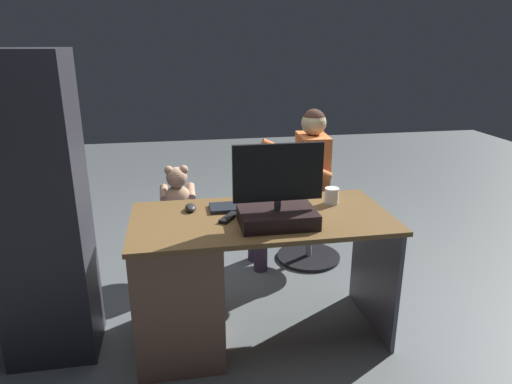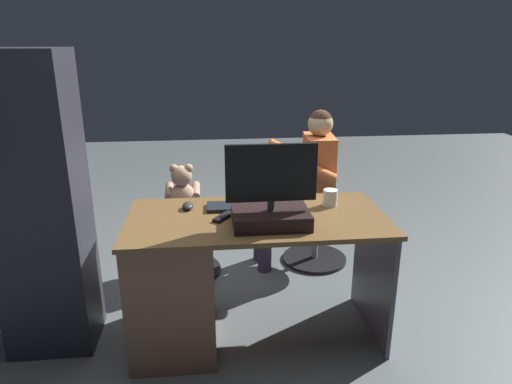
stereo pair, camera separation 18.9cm
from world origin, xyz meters
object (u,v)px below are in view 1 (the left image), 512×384
Objects in this scene: cup at (332,196)px; teddy_bear at (177,192)px; person at (299,176)px; office_chair_teddy at (180,239)px; visitor_chair at (310,224)px; monitor at (278,203)px; keyboard at (248,206)px; computer_mouse at (191,208)px; tv_remote at (229,217)px; desk at (196,279)px.

cup reaches higher than teddy_bear.
person reaches higher than teddy_bear.
office_chair_teddy and visitor_chair have the same top height.
cup is at bearing 141.99° from office_chair_teddy.
person is at bearing -111.23° from monitor.
person is at bearing -124.05° from keyboard.
office_chair_teddy is 0.35m from teddy_bear.
person reaches higher than cup.
computer_mouse is 0.25m from tv_remote.
computer_mouse is (0.42, -0.27, -0.09)m from monitor.
monitor is 0.28m from tv_remote.
office_chair_teddy is at bearing -84.17° from computer_mouse.
person reaches higher than visitor_chair.
computer_mouse reaches higher than keyboard.
desk is 14.24× the size of computer_mouse.
visitor_chair is at bearing -94.83° from tv_remote.
tv_remote is (-0.18, 0.01, 0.35)m from desk.
teddy_bear reaches higher than computer_mouse.
teddy_bear is 0.87m from person.
desk is at bearing 31.29° from tv_remote.
desk is 1.19× the size of person.
visitor_chair is at bearing -175.23° from office_chair_teddy.
teddy_bear is at bearing 4.04° from visitor_chair.
monitor is 1.06m from teddy_bear.
cup reaches higher than office_chair_teddy.
monitor is 1.17m from office_chair_teddy.
keyboard is 0.88m from office_chair_teddy.
visitor_chair is at bearing -135.78° from desk.
person reaches higher than office_chair_teddy.
tv_remote is (-0.19, 0.16, -0.01)m from computer_mouse.
cup is at bearing 81.46° from visitor_chair.
teddy_bear reaches higher than tv_remote.
computer_mouse is 0.80m from office_chair_teddy.
desk is 0.80m from office_chair_teddy.
keyboard is 0.88m from person.
keyboard is 1.26× the size of teddy_bear.
person is (-0.01, -0.74, -0.10)m from cup.
cup is 1.19m from office_chair_teddy.
computer_mouse is 0.29× the size of teddy_bear.
office_chair_teddy is at bearing -59.89° from keyboard.
person is (-0.80, -0.71, -0.07)m from computer_mouse.
office_chair_teddy is 0.96m from person.
computer_mouse is at bearing 95.73° from teddy_bear.
tv_remote is 1.22m from visitor_chair.
cup is at bearing 178.12° from keyboard.
keyboard is at bearing -155.89° from desk.
computer_mouse reaches higher than visitor_chair.
monitor reaches higher than office_chair_teddy.
computer_mouse reaches higher than tv_remote.
teddy_bear is 0.29× the size of person.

